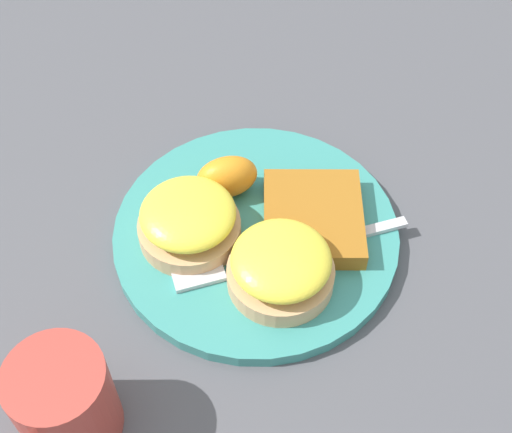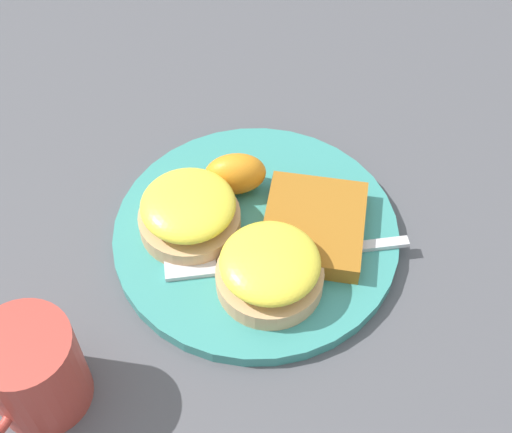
% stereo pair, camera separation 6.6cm
% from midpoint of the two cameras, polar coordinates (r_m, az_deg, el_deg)
% --- Properties ---
extents(ground_plane, '(1.10, 1.10, 0.00)m').
position_cam_midpoint_polar(ground_plane, '(0.68, 2.74, -1.93)').
color(ground_plane, '#4C4C51').
extents(plate, '(0.27, 0.27, 0.01)m').
position_cam_midpoint_polar(plate, '(0.68, 2.77, -1.58)').
color(plate, teal).
rests_on(plate, ground_plane).
extents(sandwich_benedict_left, '(0.10, 0.10, 0.05)m').
position_cam_midpoint_polar(sandwich_benedict_left, '(0.66, -2.55, 0.16)').
color(sandwich_benedict_left, tan).
rests_on(sandwich_benedict_left, plate).
extents(sandwich_benedict_right, '(0.10, 0.10, 0.05)m').
position_cam_midpoint_polar(sandwich_benedict_right, '(0.62, 4.15, -4.46)').
color(sandwich_benedict_right, tan).
rests_on(sandwich_benedict_right, plate).
extents(hashbrown_patty, '(0.13, 0.12, 0.02)m').
position_cam_midpoint_polar(hashbrown_patty, '(0.67, 7.46, -0.89)').
color(hashbrown_patty, '#9E601C').
rests_on(hashbrown_patty, plate).
extents(orange_wedge, '(0.06, 0.07, 0.04)m').
position_cam_midpoint_polar(orange_wedge, '(0.69, 1.05, 3.26)').
color(orange_wedge, orange).
rests_on(orange_wedge, plate).
extents(fork, '(0.14, 0.20, 0.00)m').
position_cam_midpoint_polar(fork, '(0.65, 4.10, -3.45)').
color(fork, silver).
rests_on(fork, plate).
extents(cup, '(0.11, 0.08, 0.09)m').
position_cam_midpoint_polar(cup, '(0.58, -14.30, -12.16)').
color(cup, '#B23D33').
rests_on(cup, ground_plane).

